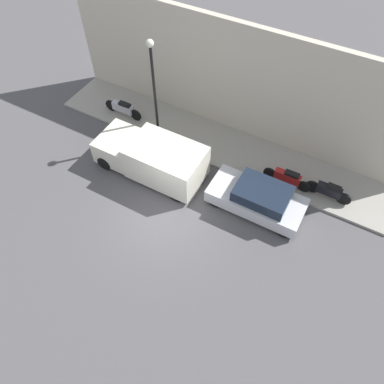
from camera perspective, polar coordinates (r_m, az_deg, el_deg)
The scene contains 9 objects.
ground_plane at distance 15.75m, azimuth -4.18°, elevation -3.37°, with size 60.00×60.00×0.00m, color #514F51.
sidewalk at distance 18.33m, azimuth 3.56°, elevation 7.43°, with size 2.70×16.66×0.12m.
building_facade at distance 17.65m, azimuth 6.30°, elevation 16.61°, with size 0.30×16.66×5.48m.
parked_car at distance 15.65m, azimuth 10.01°, elevation -0.95°, with size 1.77×3.98×1.30m.
delivery_van at distance 16.61m, azimuth -6.17°, elevation 5.32°, with size 2.09×4.95×1.75m.
motorcycle_black at distance 16.75m, azimuth 20.16°, elevation 0.18°, with size 0.30×1.96×0.81m.
scooter_silver at distance 19.74m, azimuth -10.46°, elevation 12.45°, with size 0.30×2.15×0.80m.
motorcycle_red at distance 16.70m, azimuth 14.35°, elevation 2.16°, with size 0.30×2.14×0.81m.
streetlamp at distance 16.37m, azimuth -5.88°, elevation 16.36°, with size 0.32×0.32×5.20m.
Camera 1 is at (-7.17, -5.27, 13.00)m, focal length 35.00 mm.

